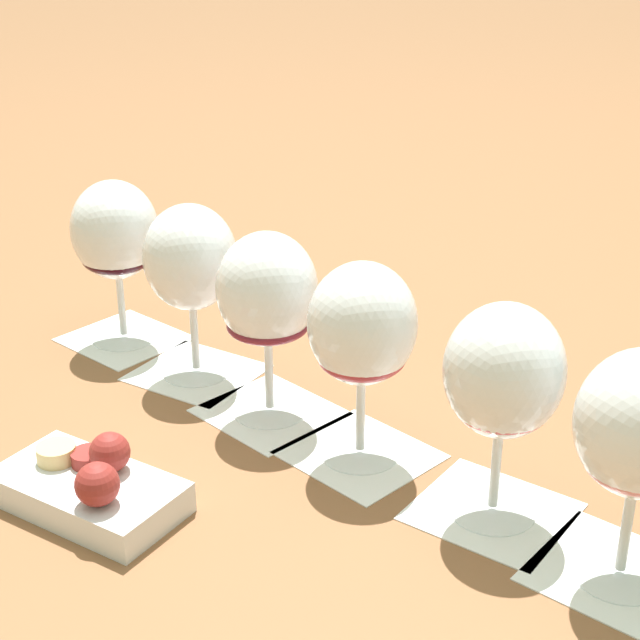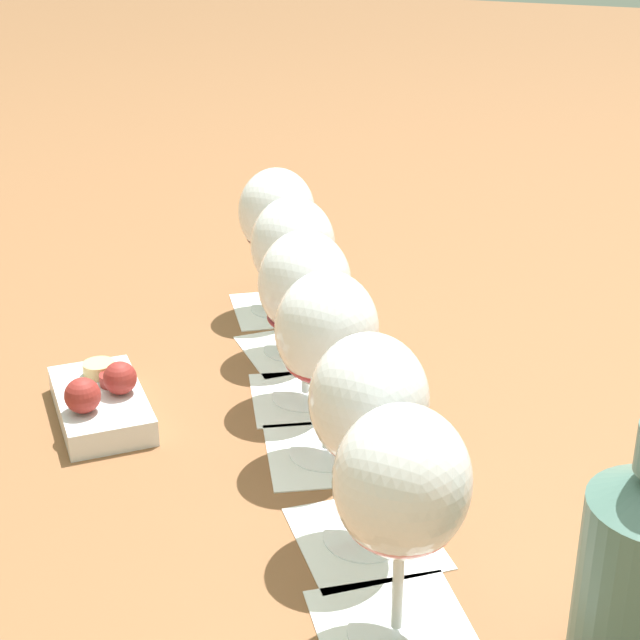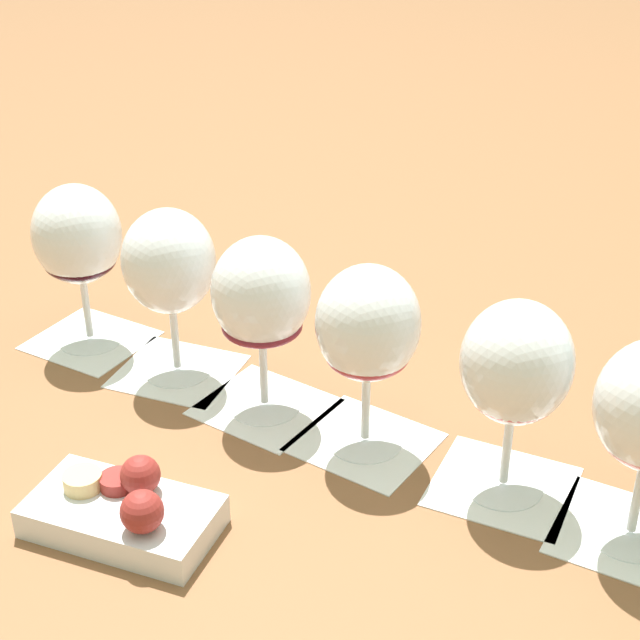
% 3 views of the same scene
% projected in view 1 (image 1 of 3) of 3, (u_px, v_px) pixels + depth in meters
% --- Properties ---
extents(ground_plane, '(8.00, 8.00, 0.00)m').
position_uv_depth(ground_plane, '(318.00, 433.00, 0.91)').
color(ground_plane, brown).
extents(tasting_card_0, '(0.16, 0.16, 0.00)m').
position_uv_depth(tasting_card_0, '(619.00, 575.00, 0.73)').
color(tasting_card_0, white).
rests_on(tasting_card_0, ground_plane).
extents(tasting_card_1, '(0.16, 0.16, 0.00)m').
position_uv_depth(tasting_card_1, '(492.00, 511.00, 0.80)').
color(tasting_card_1, white).
rests_on(tasting_card_1, ground_plane).
extents(tasting_card_2, '(0.16, 0.16, 0.00)m').
position_uv_depth(tasting_card_2, '(360.00, 454.00, 0.88)').
color(tasting_card_2, white).
rests_on(tasting_card_2, ground_plane).
extents(tasting_card_3, '(0.16, 0.16, 0.00)m').
position_uv_depth(tasting_card_3, '(270.00, 412.00, 0.95)').
color(tasting_card_3, white).
rests_on(tasting_card_3, ground_plane).
extents(tasting_card_4, '(0.16, 0.16, 0.00)m').
position_uv_depth(tasting_card_4, '(197.00, 372.00, 1.03)').
color(tasting_card_4, white).
rests_on(tasting_card_4, ground_plane).
extents(tasting_card_5, '(0.16, 0.16, 0.00)m').
position_uv_depth(tasting_card_5, '(124.00, 338.00, 1.10)').
color(tasting_card_5, white).
rests_on(tasting_card_5, ground_plane).
extents(wine_glass_1, '(0.09, 0.09, 0.18)m').
position_uv_depth(wine_glass_1, '(503.00, 380.00, 0.75)').
color(wine_glass_1, white).
rests_on(wine_glass_1, tasting_card_1).
extents(wine_glass_2, '(0.09, 0.09, 0.18)m').
position_uv_depth(wine_glass_2, '(362.00, 332.00, 0.83)').
color(wine_glass_2, white).
rests_on(wine_glass_2, tasting_card_2).
extents(wine_glass_3, '(0.09, 0.09, 0.18)m').
position_uv_depth(wine_glass_3, '(267.00, 297.00, 0.90)').
color(wine_glass_3, white).
rests_on(wine_glass_3, tasting_card_3).
extents(wine_glass_4, '(0.09, 0.09, 0.18)m').
position_uv_depth(wine_glass_4, '(190.00, 265.00, 0.98)').
color(wine_glass_4, white).
rests_on(wine_glass_4, tasting_card_4).
extents(wine_glass_5, '(0.09, 0.09, 0.18)m').
position_uv_depth(wine_glass_5, '(115.00, 237.00, 1.05)').
color(wine_glass_5, white).
rests_on(wine_glass_5, tasting_card_5).
extents(snack_dish, '(0.17, 0.17, 0.06)m').
position_uv_depth(snack_dish, '(90.00, 486.00, 0.80)').
color(snack_dish, silver).
rests_on(snack_dish, ground_plane).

